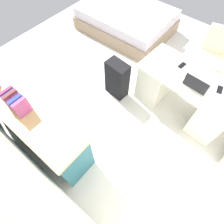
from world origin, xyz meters
TOP-DOWN VIEW (x-y plane):
  - ground_plane at (0.00, 0.00)m, footprint 5.21×5.21m
  - desk at (-1.06, -0.05)m, footprint 1.48×0.74m
  - office_chair at (-1.05, -0.97)m, footprint 0.56×0.56m
  - credenza at (0.26, 1.72)m, footprint 1.80×0.48m
  - bed at (0.90, -1.22)m, footprint 1.93×1.44m
  - suitcase_black at (-0.06, 0.32)m, footprint 0.38×0.25m
  - laptop at (-1.15, 0.07)m, footprint 0.32×0.24m
  - computer_mouse at (-0.89, 0.02)m, footprint 0.07×0.10m
  - cell_phone_near_laptop at (-1.42, -0.09)m, footprint 0.09×0.15m
  - cell_phone_by_mouse at (-0.83, -0.17)m, footprint 0.08×0.14m
  - book_row at (0.30, 1.72)m, footprint 0.28×0.17m

SIDE VIEW (x-z plane):
  - ground_plane at x=0.00m, z-range 0.00..0.00m
  - bed at x=0.90m, z-range -0.05..0.53m
  - suitcase_black at x=-0.06m, z-range 0.00..0.67m
  - desk at x=-1.06m, z-range 0.02..0.76m
  - credenza at x=0.26m, z-range 0.00..0.79m
  - office_chair at x=-1.05m, z-range -0.05..0.89m
  - cell_phone_near_laptop at x=-1.42m, z-range 0.75..0.75m
  - cell_phone_by_mouse at x=-0.83m, z-range 0.75..0.75m
  - computer_mouse at x=-0.89m, z-range 0.75..0.77m
  - laptop at x=-1.15m, z-range 0.69..0.90m
  - book_row at x=0.30m, z-range 0.78..1.02m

